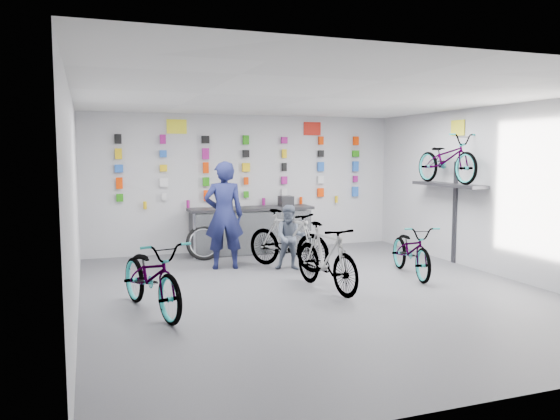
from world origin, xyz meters
name	(u,v)px	position (x,y,z in m)	size (l,w,h in m)	color
floor	(316,292)	(0.00, 0.00, 0.00)	(8.00, 8.00, 0.00)	#515156
ceiling	(317,98)	(0.00, 0.00, 3.00)	(8.00, 8.00, 0.00)	white
wall_back	(245,183)	(0.00, 4.00, 1.50)	(7.00, 7.00, 0.00)	silver
wall_front	(504,232)	(0.00, -4.00, 1.50)	(7.00, 7.00, 0.00)	silver
wall_left	(74,204)	(-3.50, 0.00, 1.50)	(8.00, 8.00, 0.00)	silver
wall_right	(500,191)	(3.50, 0.00, 1.50)	(8.00, 8.00, 0.00)	silver
counter	(251,231)	(0.00, 3.54, 0.49)	(2.70, 0.66, 1.00)	black
merch_wall	(246,169)	(0.01, 3.93, 1.80)	(5.57, 0.08, 1.55)	#22810E
wall_bracket	(449,189)	(3.33, 1.20, 1.46)	(0.39, 1.90, 2.00)	#333338
sign_left	(177,127)	(-1.50, 3.98, 2.72)	(0.42, 0.02, 0.30)	yellow
sign_right	(312,129)	(1.60, 3.98, 2.72)	(0.42, 0.02, 0.30)	red
sign_side	(458,128)	(3.48, 1.20, 2.65)	(0.02, 0.40, 0.30)	yellow
bike_left	(152,276)	(-2.54, -0.28, 0.51)	(0.68, 1.94, 1.02)	gray
bike_center	(326,257)	(0.19, 0.06, 0.53)	(0.50, 1.77, 1.06)	gray
bike_right	(411,250)	(2.04, 0.49, 0.46)	(0.61, 1.76, 0.92)	gray
bike_service	(288,239)	(0.18, 1.77, 0.55)	(0.52, 1.85, 1.11)	gray
bike_wall	(447,159)	(3.25, 1.20, 2.05)	(0.63, 1.80, 0.95)	gray
clerk	(224,215)	(-0.93, 2.18, 1.01)	(0.74, 0.48, 2.02)	#151945
customer	(290,237)	(0.20, 1.66, 0.61)	(0.59, 0.46, 1.21)	#515A6C
spare_wheel	(204,243)	(-1.12, 3.17, 0.34)	(0.73, 0.32, 0.71)	black
register	(286,201)	(0.80, 3.55, 1.11)	(0.28, 0.30, 0.22)	black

